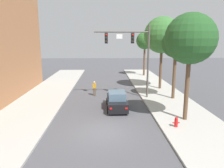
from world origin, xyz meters
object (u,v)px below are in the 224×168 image
Objects in this scene: car_lead_black at (117,101)px; fire_hydrant at (176,122)px; street_tree_nearest at (190,39)px; street_tree_second at (176,44)px; street_tree_third at (162,35)px; street_tree_farthest at (145,41)px; pedestrian_crossing_road at (94,88)px; traffic_signal_mast at (133,48)px.

fire_hydrant is at bearing -50.25° from car_lead_black.
fire_hydrant is 6.00m from street_tree_nearest.
street_tree_third reaches higher than street_tree_second.
fire_hydrant is 0.10× the size of street_tree_farthest.
street_tree_second is (2.15, 7.53, 5.22)m from fire_hydrant.
street_tree_second is (6.07, 2.82, 5.01)m from car_lead_black.
fire_hydrant is (3.92, -4.71, -0.22)m from car_lead_black.
street_tree_second is at bearing -87.78° from street_tree_third.
street_tree_third reaches higher than pedestrian_crossing_road.
street_tree_farthest is at bearing 91.48° from street_tree_second.
traffic_signal_mast is 7.47m from street_tree_nearest.
car_lead_black is 0.49× the size of street_tree_third.
street_tree_second is (8.32, -1.88, 4.82)m from pedestrian_crossing_road.
street_tree_farthest reaches higher than car_lead_black.
street_tree_farthest is at bearing 85.52° from fire_hydrant.
traffic_signal_mast is 0.85× the size of street_tree_third.
car_lead_black is at bearing -64.36° from pedestrian_crossing_road.
street_tree_third is 10.21m from street_tree_farthest.
pedestrian_crossing_road is at bearing 167.30° from street_tree_second.
street_tree_nearest is at bearing 51.12° from fire_hydrant.
street_tree_third is (-0.18, 4.74, 0.98)m from street_tree_second.
fire_hydrant is at bearing -128.88° from street_tree_nearest.
car_lead_black is 0.58× the size of street_tree_farthest.
pedestrian_crossing_road is 11.26m from fire_hydrant.
street_tree_nearest is (5.08, -3.27, 5.50)m from car_lead_black.
pedestrian_crossing_road is 0.22× the size of street_tree_farthest.
traffic_signal_mast is 6.01m from car_lead_black.
pedestrian_crossing_road is 16.09m from street_tree_farthest.
street_tree_third reaches higher than fire_hydrant.
street_tree_third is at bearing 46.00° from traffic_signal_mast.
street_tree_third reaches higher than street_tree_farthest.
street_tree_nearest is (7.34, -7.97, 5.31)m from pedestrian_crossing_road.
fire_hydrant is at bearing -75.90° from traffic_signal_mast.
street_tree_farthest is (0.60, 21.01, -0.25)m from street_tree_nearest.
street_tree_nearest reaches higher than car_lead_black.
car_lead_black is 11.30m from street_tree_third.
car_lead_black is at bearing -127.88° from street_tree_third.
traffic_signal_mast is 14.84m from street_tree_farthest.
fire_hydrant is 23.18m from street_tree_farthest.
street_tree_nearest is at bearing -99.17° from street_tree_second.
street_tree_third is at bearing -88.86° from street_tree_farthest.
pedestrian_crossing_road is 0.23× the size of street_tree_second.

